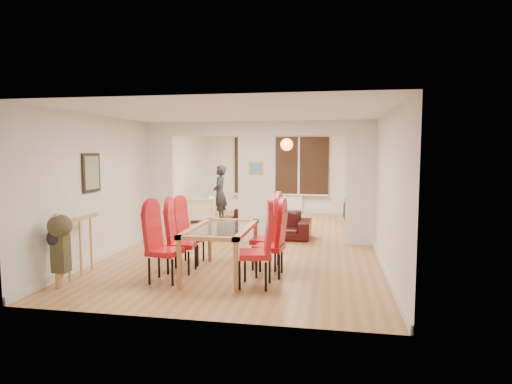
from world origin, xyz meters
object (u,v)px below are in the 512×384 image
(bowl, at_px, (272,214))
(dining_chair_ra, at_px, (255,248))
(dining_chair_rc, at_px, (266,235))
(dining_chair_rb, at_px, (269,242))
(bottle, at_px, (273,210))
(sofa, at_px, (265,224))
(armchair, at_px, (200,209))
(dining_table, at_px, (221,251))
(coffee_table, at_px, (272,219))
(television, at_px, (346,212))
(dining_chair_la, at_px, (165,246))
(dining_chair_lb, at_px, (182,239))
(person, at_px, (220,193))
(dining_chair_lc, at_px, (191,234))

(bowl, bearing_deg, dining_chair_ra, -84.52)
(bowl, bearing_deg, dining_chair_rc, -83.26)
(dining_chair_rc, bearing_deg, dining_chair_ra, -84.87)
(dining_chair_rb, distance_m, bottle, 4.83)
(sofa, relative_size, armchair, 2.59)
(sofa, xyz_separation_m, bottle, (-0.07, 1.82, 0.07))
(dining_table, height_order, bowl, dining_table)
(dining_chair_ra, xyz_separation_m, coffee_table, (-0.52, 5.46, -0.46))
(dining_chair_ra, xyz_separation_m, sofa, (-0.41, 3.54, -0.27))
(television, height_order, bottle, television)
(dining_chair_rb, height_order, bowl, dining_chair_rb)
(dining_chair_la, bearing_deg, dining_chair_rb, 30.94)
(armchair, relative_size, bottle, 2.90)
(armchair, xyz_separation_m, bottle, (2.05, -0.02, 0.01))
(dining_table, height_order, coffee_table, dining_table)
(dining_chair_lb, height_order, bottle, dining_chair_lb)
(dining_table, height_order, person, person)
(dining_chair_ra, xyz_separation_m, dining_chair_rb, (0.13, 0.57, -0.03))
(dining_chair_ra, height_order, television, dining_chair_ra)
(sofa, distance_m, bowl, 1.86)
(coffee_table, xyz_separation_m, bottle, (0.04, -0.09, 0.25))
(television, bearing_deg, person, 81.50)
(dining_chair_lc, height_order, armchair, dining_chair_lc)
(dining_chair_la, relative_size, dining_chair_ra, 0.96)
(dining_table, xyz_separation_m, dining_chair_rb, (0.76, 0.08, 0.16))
(dining_chair_rb, bearing_deg, dining_chair_rc, 112.54)
(dining_chair_rc, relative_size, television, 1.08)
(dining_chair_lc, bearing_deg, coffee_table, 92.26)
(dining_chair_lc, bearing_deg, armchair, 118.29)
(armchair, relative_size, television, 0.76)
(dining_chair_lb, xyz_separation_m, person, (-0.73, 5.14, 0.24))
(dining_chair_rc, xyz_separation_m, bowl, (-0.52, 4.40, -0.31))
(dining_chair_la, relative_size, dining_chair_rc, 0.97)
(dining_chair_rb, xyz_separation_m, sofa, (-0.53, 2.97, -0.24))
(dining_table, distance_m, dining_chair_ra, 0.83)
(dining_chair_la, xyz_separation_m, dining_chair_rc, (1.38, 1.01, 0.02))
(dining_chair_rb, height_order, person, person)
(dining_chair_lb, xyz_separation_m, sofa, (0.91, 3.00, -0.24))
(armchair, bearing_deg, dining_chair_rb, 13.24)
(dining_chair_lc, xyz_separation_m, dining_chair_rb, (1.46, -0.49, 0.02))
(dining_chair_lc, height_order, person, person)
(dining_table, bearing_deg, dining_chair_la, -145.40)
(dining_chair_lb, bearing_deg, dining_chair_rb, -5.21)
(dining_chair_lb, distance_m, dining_chair_ra, 1.42)
(dining_table, relative_size, dining_chair_la, 1.51)
(dining_chair_la, bearing_deg, dining_chair_rc, 45.85)
(coffee_table, bearing_deg, bowl, -92.00)
(dining_chair_lc, xyz_separation_m, armchair, (-1.20, 4.32, -0.16))
(dining_chair_la, relative_size, dining_chair_rb, 1.01)
(dining_chair_rc, bearing_deg, person, 118.79)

